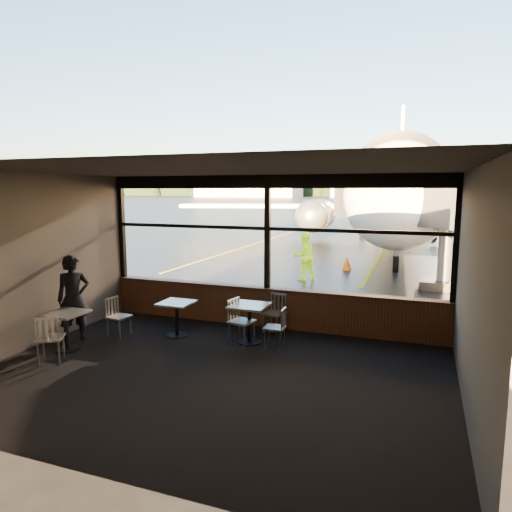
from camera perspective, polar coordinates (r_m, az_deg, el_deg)
The scene contains 31 objects.
ground_plane at distance 129.86m, azimuth 18.84°, elevation 6.44°, with size 520.00×520.00×0.00m, color black.
carpet_floor at distance 8.18m, azimuth -5.61°, elevation -14.49°, with size 8.00×6.00×0.01m, color black.
ceiling at distance 7.55m, azimuth -5.99°, elevation 10.73°, with size 8.00×6.00×0.04m, color #38332D.
wall_left at distance 10.07m, azimuth -26.71°, elevation -0.72°, with size 0.04×6.00×3.50m, color #514841.
wall_right at distance 6.96m, azimuth 25.43°, elevation -4.32°, with size 0.04×6.00×3.50m, color #514841.
wall_back at distance 5.22m, azimuth -20.47°, elevation -8.04°, with size 8.00×0.04×3.50m, color #514841.
window_sill at distance 10.68m, azimuth 1.41°, elevation -6.49°, with size 8.00×0.28×0.90m, color #562F1A.
window_header at distance 10.33m, azimuth 1.47°, elevation 9.27°, with size 8.00×0.18×0.30m, color black.
mullion_left at distance 12.22m, azimuth -16.41°, elevation 3.39°, with size 0.12×0.12×2.60m, color black.
mullion_centre at distance 10.37m, azimuth 1.44°, elevation 2.90°, with size 0.12×0.12×2.60m, color black.
mullion_right at distance 9.85m, azimuth 23.78°, elevation 1.92°, with size 0.12×0.12×2.60m, color black.
window_transom at distance 10.36m, azimuth 1.45°, elevation 3.45°, with size 8.00×0.10×0.08m, color black.
airliner at distance 30.33m, azimuth 17.68°, elevation 12.16°, with size 29.59×35.51×10.85m, color white, non-canonical shape.
jet_bridge at distance 15.31m, azimuth 21.28°, elevation 4.46°, with size 8.63×10.55×4.60m, color #28282A, non-canonical shape.
cafe_table_near at distance 9.57m, azimuth -0.83°, elevation -8.48°, with size 0.75×0.75×0.82m, color #AAA59C, non-canonical shape.
cafe_table_mid at distance 10.16m, azimuth -9.86°, elevation -7.77°, with size 0.69×0.69×0.76m, color #A5A098, non-canonical shape.
cafe_table_left at distance 9.90m, azimuth -22.57°, elevation -8.69°, with size 0.71×0.71×0.78m, color #AAA59C, non-canonical shape.
chair_near_e at distance 9.28m, azimuth 2.35°, elevation -8.98°, with size 0.46×0.46×0.84m, color #AEAA9D, non-canonical shape.
chair_near_w at distance 9.46m, azimuth -1.79°, elevation -8.26°, with size 0.52×0.52×0.96m, color beige, non-canonical shape.
chair_near_n at distance 10.21m, azimuth 2.27°, elevation -7.23°, with size 0.48×0.48×0.89m, color beige, non-canonical shape.
chair_mid_w at distance 10.39m, azimuth -16.74°, elevation -7.34°, with size 0.48×0.48×0.87m, color beige, non-canonical shape.
chair_left_s at distance 9.33m, azimuth -24.31°, elevation -9.35°, with size 0.51×0.51×0.93m, color #B6B0A4, non-canonical shape.
passenger at distance 10.33m, azimuth -21.86°, elevation -4.95°, with size 0.67×0.44×1.83m, color black.
ground_crew at distance 16.18m, azimuth 6.00°, elevation -0.02°, with size 0.83×0.64×1.70m, color #BFF219.
cone_nose at distance 18.52m, azimuth 11.28°, elevation -0.89°, with size 0.39×0.39×0.54m, color #F75007.
hangar_left at distance 203.46m, azimuth -0.95°, elevation 8.93°, with size 45.00×18.00×11.00m, color silver, non-canonical shape.
hangar_mid at distance 194.81m, azimuth 19.42°, elevation 8.35°, with size 38.00×15.00×10.00m, color silver, non-canonical shape.
fuel_tank_a at distance 194.65m, azimuth 10.44°, elevation 8.09°, with size 8.00×8.00×6.00m, color silver.
fuel_tank_b at distance 193.19m, azimuth 13.39°, elevation 8.01°, with size 8.00×8.00×6.00m, color silver.
fuel_tank_c at distance 192.24m, azimuth 16.37°, elevation 7.90°, with size 8.00×8.00×6.00m, color silver.
treeline at distance 219.82m, azimuth 19.55°, elevation 8.55°, with size 360.00×3.00×12.00m, color black.
Camera 1 is at (3.32, -9.78, 3.17)m, focal length 32.00 mm.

